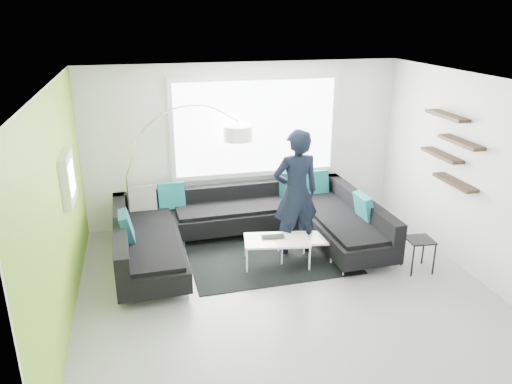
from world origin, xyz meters
TOP-DOWN VIEW (x-y plane):
  - ground at (0.00, 0.00)m, footprint 5.50×5.50m
  - room_shell at (0.04, 0.21)m, footprint 5.54×5.04m
  - sectional_sofa at (-0.23, 1.17)m, footprint 4.10×2.61m
  - rug at (0.05, 0.92)m, footprint 2.50×1.84m
  - coffee_table at (0.33, 0.71)m, footprint 1.34×0.92m
  - arc_lamp at (-2.03, 2.04)m, footprint 2.15×0.96m
  - side_table at (2.05, -0.00)m, footprint 0.39×0.39m
  - person at (0.48, 0.98)m, footprint 0.79×0.57m
  - laptop at (0.05, 0.69)m, footprint 0.40×0.30m

SIDE VIEW (x-z plane):
  - ground at x=0.00m, z-range 0.00..0.00m
  - rug at x=0.05m, z-range 0.00..0.01m
  - coffee_table at x=0.33m, z-range 0.00..0.40m
  - side_table at x=2.05m, z-range 0.00..0.50m
  - sectional_sofa at x=-0.23m, z-range -0.05..0.82m
  - laptop at x=0.05m, z-range 0.40..0.43m
  - person at x=0.48m, z-range 0.00..1.98m
  - arc_lamp at x=-2.03m, z-range 0.00..2.22m
  - room_shell at x=0.04m, z-range 0.40..3.22m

